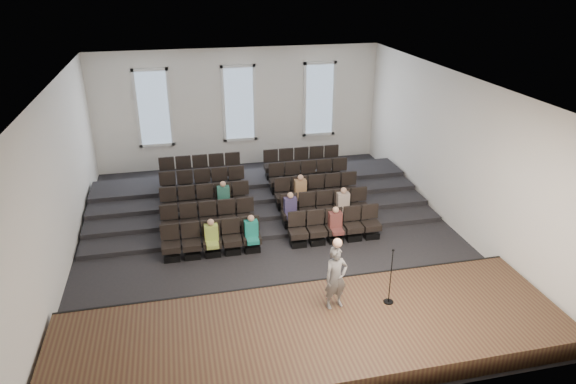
% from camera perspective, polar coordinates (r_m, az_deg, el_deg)
% --- Properties ---
extents(ground, '(14.00, 14.00, 0.00)m').
position_cam_1_polar(ground, '(16.48, -1.84, -5.20)').
color(ground, black).
rests_on(ground, ground).
extents(ceiling, '(12.00, 14.00, 0.02)m').
position_cam_1_polar(ceiling, '(14.73, -2.09, 12.12)').
color(ceiling, white).
rests_on(ceiling, ground).
extents(wall_back, '(12.00, 0.04, 5.00)m').
position_cam_1_polar(wall_back, '(22.05, -5.46, 9.27)').
color(wall_back, white).
rests_on(wall_back, ground).
extents(wall_front, '(12.00, 0.04, 5.00)m').
position_cam_1_polar(wall_front, '(9.40, 6.37, -12.06)').
color(wall_front, white).
rests_on(wall_front, ground).
extents(wall_left, '(0.04, 14.00, 5.00)m').
position_cam_1_polar(wall_left, '(15.56, -24.28, 0.96)').
color(wall_left, white).
rests_on(wall_left, ground).
extents(wall_right, '(0.04, 14.00, 5.00)m').
position_cam_1_polar(wall_right, '(17.50, 17.84, 4.36)').
color(wall_right, white).
rests_on(wall_right, ground).
extents(stage, '(11.80, 3.60, 0.50)m').
position_cam_1_polar(stage, '(12.21, 2.91, -15.52)').
color(stage, '#45321D').
rests_on(stage, ground).
extents(stage_lip, '(11.80, 0.06, 0.52)m').
position_cam_1_polar(stage_lip, '(13.58, 0.89, -10.92)').
color(stage_lip, black).
rests_on(stage_lip, ground).
extents(risers, '(11.80, 4.80, 0.60)m').
position_cam_1_polar(risers, '(19.20, -3.66, -0.20)').
color(risers, black).
rests_on(risers, ground).
extents(seating_rows, '(6.80, 4.70, 1.67)m').
position_cam_1_polar(seating_rows, '(17.53, -2.83, -0.86)').
color(seating_rows, black).
rests_on(seating_rows, ground).
extents(windows, '(8.44, 0.10, 3.24)m').
position_cam_1_polar(windows, '(21.94, -5.46, 9.74)').
color(windows, white).
rests_on(windows, wall_back).
extents(audience, '(4.85, 2.64, 1.10)m').
position_cam_1_polar(audience, '(16.44, -0.84, -2.10)').
color(audience, '#9BB347').
rests_on(audience, seating_rows).
extents(speaker, '(0.64, 0.48, 1.59)m').
position_cam_1_polar(speaker, '(12.23, 5.34, -9.47)').
color(speaker, '#64605E').
rests_on(speaker, stage).
extents(mic_stand, '(0.25, 0.25, 1.48)m').
position_cam_1_polar(mic_stand, '(12.74, 11.24, -10.29)').
color(mic_stand, black).
rests_on(mic_stand, stage).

